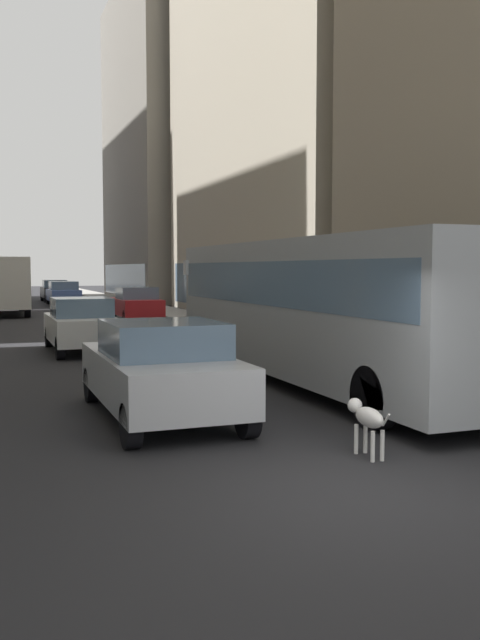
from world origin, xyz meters
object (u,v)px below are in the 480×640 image
at_px(transit_bus, 318,301).
at_px(car_silver_sedan, 161,369).
at_px(car_blue_hatchback, 63,293).
at_px(car_red_coupe, 136,304).
at_px(car_white_van, 81,325).
at_px(box_truck, 4,284).
at_px(dalmatian_dog, 367,418).
at_px(car_black_suv, 55,291).

relative_size(transit_bus, car_silver_sedan, 2.59).
bearing_deg(car_blue_hatchback, car_red_coupe, -84.26).
relative_size(transit_bus, car_white_van, 2.79).
height_order(car_silver_sedan, box_truck, box_truck).
bearing_deg(dalmatian_dog, car_silver_sedan, 121.69).
height_order(car_blue_hatchback, car_white_van, same).
distance_m(car_white_van, car_silver_sedan, 9.77).
relative_size(car_blue_hatchback, car_black_suv, 1.17).
xyz_separation_m(car_silver_sedan, dalmatian_dog, (1.98, -3.21, -0.31)).
bearing_deg(car_white_van, car_red_coupe, 70.22).
relative_size(car_white_van, car_black_suv, 1.02).
relative_size(car_red_coupe, box_truck, 0.54).
bearing_deg(car_white_van, transit_bus, -62.05).
relative_size(car_white_van, box_truck, 0.55).
xyz_separation_m(car_white_van, dalmatian_dog, (1.98, -12.98, -0.31)).
bearing_deg(car_red_coupe, car_white_van, -109.78).
bearing_deg(transit_bus, car_blue_hatchback, 92.65).
distance_m(car_red_coupe, car_black_suv, 21.86).
relative_size(car_black_suv, dalmatian_dog, 4.21).
height_order(car_blue_hatchback, dalmatian_dog, car_blue_hatchback).
bearing_deg(car_red_coupe, dalmatian_dog, -94.79).
bearing_deg(car_red_coupe, car_silver_sedan, -100.84).
height_order(car_red_coupe, dalmatian_dog, car_red_coupe).
xyz_separation_m(box_truck, dalmatian_dog, (3.58, -31.34, -1.15)).
height_order(transit_bus, box_truck, same).
height_order(car_silver_sedan, dalmatian_dog, car_silver_sedan).
distance_m(car_silver_sedan, dalmatian_dog, 3.78).
bearing_deg(dalmatian_dog, car_red_coupe, 85.21).
bearing_deg(transit_bus, car_black_suv, 92.26).
bearing_deg(car_blue_hatchback, box_truck, -114.78).
distance_m(transit_bus, car_silver_sedan, 4.68).
distance_m(car_blue_hatchback, car_black_suv, 5.89).
relative_size(car_white_van, car_silver_sedan, 0.93).
bearing_deg(dalmatian_dog, car_black_suv, 89.48).
height_order(car_red_coupe, box_truck, box_truck).
distance_m(car_silver_sedan, car_black_suv, 42.76).
distance_m(transit_bus, car_white_van, 8.59).
relative_size(transit_bus, box_truck, 1.54).
height_order(car_white_van, car_silver_sedan, same).
distance_m(transit_bus, dalmatian_dog, 5.94).
bearing_deg(car_black_suv, transit_bus, -87.74).
xyz_separation_m(car_black_suv, box_truck, (-4.00, -14.56, 0.85)).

